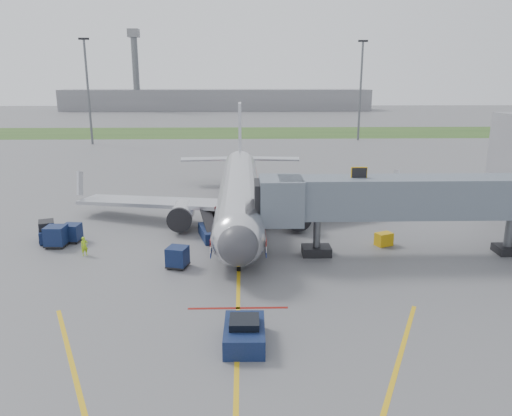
{
  "coord_description": "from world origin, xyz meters",
  "views": [
    {
      "loc": [
        0.37,
        -31.3,
        13.51
      ],
      "look_at": [
        1.38,
        7.25,
        3.2
      ],
      "focal_mm": 35.0,
      "sensor_mm": 36.0,
      "label": 1
    }
  ],
  "objects_px": {
    "pushback_tug": "(244,333)",
    "ramp_worker": "(84,246)",
    "belt_loader": "(210,232)",
    "airliner": "(240,192)",
    "baggage_tug": "(47,232)"
  },
  "relations": [
    {
      "from": "pushback_tug",
      "to": "ramp_worker",
      "type": "relative_size",
      "value": 2.32
    },
    {
      "from": "belt_loader",
      "to": "ramp_worker",
      "type": "distance_m",
      "value": 10.22
    },
    {
      "from": "airliner",
      "to": "belt_loader",
      "type": "xyz_separation_m",
      "value": [
        -2.51,
        -5.9,
        -2.1
      ]
    },
    {
      "from": "airliner",
      "to": "baggage_tug",
      "type": "bearing_deg",
      "value": -158.65
    },
    {
      "from": "belt_loader",
      "to": "ramp_worker",
      "type": "xyz_separation_m",
      "value": [
        -9.4,
        -3.99,
        0.2
      ]
    },
    {
      "from": "airliner",
      "to": "pushback_tug",
      "type": "xyz_separation_m",
      "value": [
        0.37,
        -23.34,
        -2.05
      ]
    },
    {
      "from": "airliner",
      "to": "belt_loader",
      "type": "height_order",
      "value": "airliner"
    },
    {
      "from": "airliner",
      "to": "baggage_tug",
      "type": "height_order",
      "value": "airliner"
    },
    {
      "from": "belt_loader",
      "to": "baggage_tug",
      "type": "bearing_deg",
      "value": -178.34
    },
    {
      "from": "baggage_tug",
      "to": "belt_loader",
      "type": "bearing_deg",
      "value": 1.66
    },
    {
      "from": "airliner",
      "to": "ramp_worker",
      "type": "relative_size",
      "value": 23.92
    },
    {
      "from": "pushback_tug",
      "to": "ramp_worker",
      "type": "height_order",
      "value": "ramp_worker"
    },
    {
      "from": "airliner",
      "to": "baggage_tug",
      "type": "distance_m",
      "value": 17.39
    },
    {
      "from": "baggage_tug",
      "to": "ramp_worker",
      "type": "height_order",
      "value": "baggage_tug"
    },
    {
      "from": "baggage_tug",
      "to": "belt_loader",
      "type": "xyz_separation_m",
      "value": [
        13.59,
        0.39,
        -0.23
      ]
    }
  ]
}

